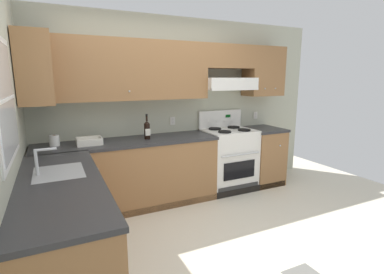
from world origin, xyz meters
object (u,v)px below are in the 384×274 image
Objects in this scene: paper_towel_roll at (54,141)px; wine_bottle at (147,129)px; stove at (228,159)px; bowl at (89,142)px.

wine_bottle is at bearing -4.96° from paper_towel_roll.
paper_towel_roll is (-1.11, 0.10, -0.06)m from wine_bottle.
bowl is (-2.02, -0.02, 0.46)m from stove.
wine_bottle reaches higher than bowl.
stove is 3.62× the size of wine_bottle.
paper_towel_roll is at bearing 178.16° from stove.
wine_bottle reaches higher than stove.
wine_bottle reaches higher than paper_towel_roll.
bowl is (-0.73, -0.00, -0.10)m from wine_bottle.
bowl is at bearing -179.46° from stove.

